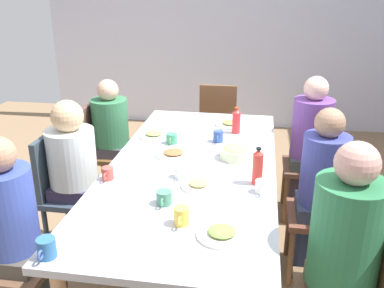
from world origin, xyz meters
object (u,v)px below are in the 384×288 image
at_px(plate_0, 199,185).
at_px(person_6, 74,163).
at_px(cup_7, 180,172).
at_px(chair_1, 103,147).
at_px(chair_5, 332,208).
at_px(plate_2, 174,154).
at_px(person_4, 310,135).
at_px(plate_1, 154,135).
at_px(chair_6, 65,187).
at_px(person_0, 12,223).
at_px(person_1, 112,130).
at_px(cup_1, 108,174).
at_px(bottle_0, 236,121).
at_px(plate_4, 231,124).
at_px(cup_3, 181,216).
at_px(plate_3, 222,233).
at_px(bottle_1, 258,167).
at_px(bowl_0, 236,152).
at_px(dining_table, 192,174).
at_px(chair_0, 2,252).
at_px(chair_3, 217,125).
at_px(cup_5, 218,136).
at_px(cup_2, 172,139).
at_px(chair_4, 318,160).
at_px(person_7, 343,244).
at_px(cup_4, 46,248).
at_px(cup_6, 262,187).
at_px(cup_0, 164,198).

bearing_deg(plate_0, person_6, -108.43).
bearing_deg(cup_7, chair_1, -138.08).
height_order(chair_5, plate_2, chair_5).
distance_m(person_4, plate_1, 1.26).
bearing_deg(chair_6, person_0, 6.61).
bearing_deg(person_1, chair_6, -6.61).
relative_size(cup_1, bottle_0, 0.51).
xyz_separation_m(person_4, plate_4, (-0.07, -0.65, 0.04)).
height_order(chair_1, cup_3, chair_1).
bearing_deg(plate_3, person_0, -90.68).
bearing_deg(bottle_1, bowl_0, -157.72).
bearing_deg(dining_table, chair_0, -49.61).
bearing_deg(person_0, chair_3, 160.44).
bearing_deg(cup_5, plate_4, 170.72).
distance_m(cup_2, bottle_1, 0.87).
distance_m(plate_0, cup_2, 0.75).
distance_m(chair_4, plate_2, 1.29).
xyz_separation_m(chair_5, person_6, (-0.00, -1.76, 0.20)).
height_order(dining_table, plate_3, plate_3).
height_order(chair_1, bottle_0, bottle_0).
xyz_separation_m(person_1, person_6, (0.79, -0.00, 0.03)).
bearing_deg(person_7, chair_3, -160.37).
height_order(chair_5, plate_4, chair_5).
relative_size(plate_0, cup_4, 1.74).
bearing_deg(bottle_1, chair_0, -66.89).
distance_m(person_1, chair_3, 1.15).
relative_size(person_0, plate_0, 5.67).
distance_m(person_4, cup_7, 1.32).
bearing_deg(cup_6, bottle_0, -167.93).
distance_m(person_6, person_7, 1.85).
distance_m(chair_3, cup_4, 2.71).
bearing_deg(chair_3, dining_table, 0.00).
height_order(person_7, plate_4, person_7).
bearing_deg(plate_1, cup_3, 20.15).
relative_size(chair_0, person_6, 0.78).
bearing_deg(plate_1, cup_6, 46.12).
bearing_deg(cup_7, bottle_0, 161.87).
distance_m(person_7, cup_1, 1.40).
xyz_separation_m(chair_6, cup_7, (0.20, 0.89, 0.28)).
height_order(chair_4, cup_0, chair_4).
relative_size(chair_1, plate_2, 3.59).
bearing_deg(plate_0, chair_3, -177.24).
bearing_deg(chair_5, bottle_0, -134.94).
height_order(person_1, chair_6, person_1).
height_order(chair_1, chair_5, same).
relative_size(plate_1, bowl_0, 1.06).
bearing_deg(person_4, cup_3, -26.91).
bearing_deg(plate_4, cup_3, -4.54).
bearing_deg(bowl_0, chair_5, 75.90).
distance_m(chair_4, cup_1, 1.80).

